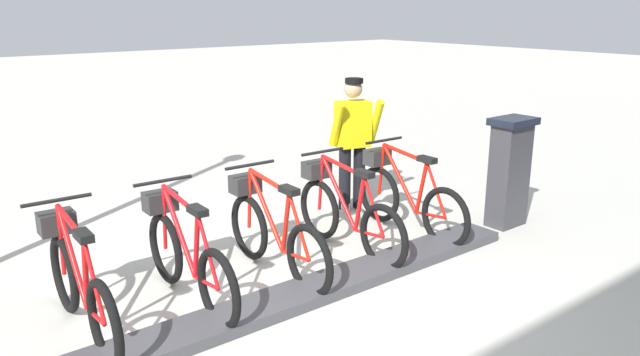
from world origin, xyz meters
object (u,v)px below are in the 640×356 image
bike_docked_1 (345,212)px  worker_near_rack (353,139)px  bike_docked_2 (273,231)px  bike_docked_4 (79,283)px  bike_docked_3 (186,254)px  bike_docked_0 (406,196)px  payment_kiosk (509,170)px

bike_docked_1 → worker_near_rack: 1.44m
worker_near_rack → bike_docked_2: bearing=117.6°
bike_docked_4 → bike_docked_3: bearing=-90.0°
bike_docked_1 → worker_near_rack: bearing=-44.4°
bike_docked_1 → bike_docked_2: size_ratio=1.00×
bike_docked_0 → bike_docked_2: (0.00, 1.81, 0.00)m
bike_docked_4 → worker_near_rack: 3.82m
bike_docked_0 → bike_docked_1: (0.00, 0.91, 0.00)m
payment_kiosk → bike_docked_0: (0.57, 1.10, -0.24)m
payment_kiosk → bike_docked_1: bearing=74.1°
bike_docked_0 → worker_near_rack: worker_near_rack is taller
payment_kiosk → bike_docked_3: size_ratio=0.74×
bike_docked_2 → bike_docked_4: bearing=90.0°
bike_docked_2 → worker_near_rack: 2.15m
payment_kiosk → worker_near_rack: (1.54, 1.05, 0.24)m
payment_kiosk → bike_docked_2: size_ratio=0.74×
bike_docked_1 → bike_docked_3: bearing=90.0°
bike_docked_3 → bike_docked_4: 0.91m
payment_kiosk → bike_docked_1: payment_kiosk is taller
bike_docked_2 → bike_docked_4: same height
bike_docked_1 → bike_docked_2: same height
bike_docked_0 → bike_docked_2: same height
bike_docked_4 → worker_near_rack: bearing=-75.2°
payment_kiosk → bike_docked_4: (0.57, 4.72, -0.24)m
payment_kiosk → bike_docked_1: 2.09m
bike_docked_0 → bike_docked_1: 0.91m
bike_docked_1 → payment_kiosk: bearing=-105.9°
bike_docked_2 → bike_docked_3: (0.00, 0.91, 0.00)m
bike_docked_1 → bike_docked_0: bearing=-90.0°
bike_docked_4 → worker_near_rack: worker_near_rack is taller
payment_kiosk → bike_docked_4: bearing=83.1°
bike_docked_4 → bike_docked_1: bearing=-90.0°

